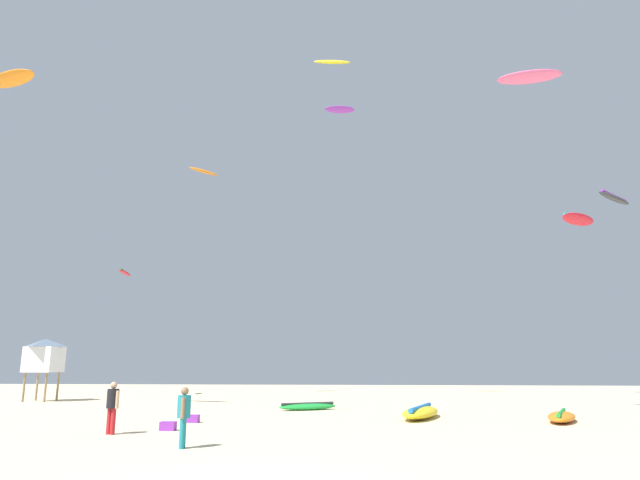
% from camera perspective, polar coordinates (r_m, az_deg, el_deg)
% --- Properties ---
extents(person_foreground, '(0.39, 0.57, 1.73)m').
position_cam_1_polar(person_foreground, '(17.74, -13.71, -16.67)').
color(person_foreground, teal).
rests_on(person_foreground, ground).
extents(person_midground, '(0.55, 0.41, 1.79)m').
position_cam_1_polar(person_midground, '(21.91, -20.38, -15.34)').
color(person_midground, '#B21E23').
rests_on(person_midground, ground).
extents(kite_grounded_near, '(2.43, 4.00, 0.46)m').
position_cam_1_polar(kite_grounded_near, '(27.21, 23.38, -16.17)').
color(kite_grounded_near, orange).
rests_on(kite_grounded_near, ground).
extents(kite_grounded_mid, '(2.64, 4.98, 0.58)m').
position_cam_1_polar(kite_grounded_mid, '(27.14, 10.21, -16.87)').
color(kite_grounded_mid, yellow).
rests_on(kite_grounded_mid, ground).
extents(kite_grounded_far, '(3.36, 2.51, 0.43)m').
position_cam_1_polar(kite_grounded_far, '(31.63, -1.26, -16.58)').
color(kite_grounded_far, green).
rests_on(kite_grounded_far, ground).
extents(lifeguard_tower, '(2.30, 2.30, 4.15)m').
position_cam_1_polar(lifeguard_tower, '(43.39, -26.25, -10.46)').
color(lifeguard_tower, '#8C704C').
rests_on(lifeguard_tower, ground).
extents(cooler_box, '(0.56, 0.36, 0.32)m').
position_cam_1_polar(cooler_box, '(25.42, -12.88, -17.32)').
color(cooler_box, purple).
rests_on(cooler_box, ground).
extents(gear_bag, '(0.56, 0.36, 0.32)m').
position_cam_1_polar(gear_bag, '(22.63, -15.21, -17.82)').
color(gear_bag, purple).
rests_on(gear_bag, ground).
extents(kite_aloft_0, '(2.22, 0.92, 0.53)m').
position_cam_1_polar(kite_aloft_0, '(41.62, 2.03, 13.14)').
color(kite_aloft_0, purple).
extents(kite_aloft_1, '(3.77, 2.19, 0.79)m').
position_cam_1_polar(kite_aloft_1, '(38.57, -28.90, 14.18)').
color(kite_aloft_1, orange).
extents(kite_aloft_2, '(3.41, 1.47, 0.61)m').
position_cam_1_polar(kite_aloft_2, '(32.83, 20.54, 15.29)').
color(kite_aloft_2, '#E5598C').
extents(kite_aloft_3, '(4.15, 3.69, 1.06)m').
position_cam_1_polar(kite_aloft_3, '(52.27, 24.81, 1.93)').
color(kite_aloft_3, red).
extents(kite_aloft_4, '(3.11, 1.22, 0.77)m').
position_cam_1_polar(kite_aloft_4, '(48.09, 1.23, 17.67)').
color(kite_aloft_4, yellow).
extents(kite_aloft_6, '(1.21, 2.74, 0.54)m').
position_cam_1_polar(kite_aloft_6, '(48.19, -19.27, -3.16)').
color(kite_aloft_6, red).
extents(kite_aloft_7, '(2.50, 2.72, 0.61)m').
position_cam_1_polar(kite_aloft_7, '(49.33, -11.75, 6.86)').
color(kite_aloft_7, orange).
extents(kite_aloft_8, '(2.82, 2.84, 0.70)m').
position_cam_1_polar(kite_aloft_8, '(33.18, 27.77, 3.80)').
color(kite_aloft_8, '#2D2D33').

